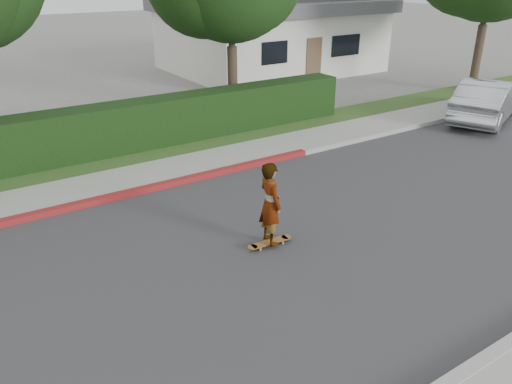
# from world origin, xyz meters

# --- Properties ---
(ground) EXTENTS (120.00, 120.00, 0.00)m
(ground) POSITION_xyz_m (0.00, 0.00, 0.00)
(ground) COLOR slate
(ground) RESTS_ON ground
(road) EXTENTS (60.00, 8.00, 0.01)m
(road) POSITION_xyz_m (0.00, 0.00, 0.01)
(road) COLOR #2D2D30
(road) RESTS_ON ground
(curb_far) EXTENTS (60.00, 0.20, 0.15)m
(curb_far) POSITION_xyz_m (0.00, 4.10, 0.07)
(curb_far) COLOR #9E9E99
(curb_far) RESTS_ON ground
(curb_red_section) EXTENTS (12.00, 0.21, 0.15)m
(curb_red_section) POSITION_xyz_m (-5.00, 4.10, 0.08)
(curb_red_section) COLOR maroon
(curb_red_section) RESTS_ON ground
(sidewalk_far) EXTENTS (60.00, 1.60, 0.12)m
(sidewalk_far) POSITION_xyz_m (0.00, 5.00, 0.06)
(sidewalk_far) COLOR gray
(sidewalk_far) RESTS_ON ground
(planting_strip) EXTENTS (60.00, 1.60, 0.10)m
(planting_strip) POSITION_xyz_m (0.00, 6.60, 0.05)
(planting_strip) COLOR #2D4C1E
(planting_strip) RESTS_ON ground
(hedge) EXTENTS (15.00, 1.00, 1.50)m
(hedge) POSITION_xyz_m (-3.00, 7.20, 0.75)
(hedge) COLOR black
(hedge) RESTS_ON ground
(house) EXTENTS (10.60, 8.60, 4.30)m
(house) POSITION_xyz_m (8.00, 16.00, 2.10)
(house) COLOR beige
(house) RESTS_ON ground
(skateboard) EXTENTS (0.99, 0.24, 0.09)m
(skateboard) POSITION_xyz_m (-2.89, 0.25, 0.09)
(skateboard) COLOR #BB5C33
(skateboard) RESTS_ON ground
(skateboarder) EXTENTS (0.46, 0.65, 1.68)m
(skateboarder) POSITION_xyz_m (-2.89, 0.25, 0.94)
(skateboarder) COLOR white
(skateboarder) RESTS_ON skateboard
(car_silver) EXTENTS (4.87, 3.23, 1.52)m
(car_silver) POSITION_xyz_m (8.75, 3.37, 0.76)
(car_silver) COLOR silver
(car_silver) RESTS_ON ground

